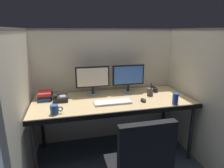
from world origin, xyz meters
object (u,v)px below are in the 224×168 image
(pen_cup, at_px, (150,92))
(soda_can, at_px, (175,99))
(computer_mouse, at_px, (143,100))
(red_stapler, at_px, (154,89))
(keyboard_main, at_px, (113,102))
(book_stack, at_px, (45,95))
(coffee_mug, at_px, (55,109))
(desk_phone, at_px, (60,98))
(monitor_left, at_px, (93,79))
(monitor_right, at_px, (128,77))
(desk, at_px, (113,103))

(pen_cup, xyz_separation_m, soda_can, (0.15, -0.34, 0.01))
(computer_mouse, distance_m, soda_can, 0.36)
(red_stapler, distance_m, soda_can, 0.50)
(keyboard_main, xyz_separation_m, book_stack, (-0.77, 0.32, 0.04))
(keyboard_main, relative_size, coffee_mug, 3.41)
(computer_mouse, relative_size, desk_phone, 0.51)
(desk_phone, distance_m, red_stapler, 1.25)
(computer_mouse, bearing_deg, desk_phone, 164.55)
(monitor_left, bearing_deg, red_stapler, -2.75)
(computer_mouse, bearing_deg, coffee_mug, -173.05)
(computer_mouse, relative_size, book_stack, 0.45)
(book_stack, height_order, desk_phone, book_stack)
(monitor_left, distance_m, red_stapler, 0.86)
(computer_mouse, bearing_deg, book_stack, 162.64)
(desk_phone, height_order, red_stapler, desk_phone)
(monitor_right, relative_size, coffee_mug, 3.41)
(monitor_left, xyz_separation_m, red_stapler, (0.84, -0.04, -0.19))
(red_stapler, height_order, soda_can, soda_can)
(monitor_left, bearing_deg, monitor_right, 0.51)
(desk, xyz_separation_m, monitor_left, (-0.21, 0.24, 0.27))
(keyboard_main, relative_size, pen_cup, 2.53)
(computer_mouse, xyz_separation_m, red_stapler, (0.30, 0.35, 0.01))
(pen_cup, relative_size, coffee_mug, 1.35)
(desk, height_order, monitor_right, monitor_right)
(monitor_left, xyz_separation_m, soda_can, (0.86, -0.54, -0.15))
(red_stapler, bearing_deg, monitor_left, 177.25)
(red_stapler, bearing_deg, monitor_right, 172.93)
(monitor_right, height_order, computer_mouse, monitor_right)
(monitor_right, relative_size, book_stack, 1.99)
(book_stack, bearing_deg, computer_mouse, -17.36)
(red_stapler, bearing_deg, computer_mouse, -130.79)
(coffee_mug, bearing_deg, computer_mouse, 6.95)
(monitor_left, relative_size, coffee_mug, 3.41)
(monitor_right, bearing_deg, monitor_left, -179.49)
(monitor_right, relative_size, soda_can, 3.52)
(monitor_left, relative_size, soda_can, 3.52)
(pen_cup, height_order, coffee_mug, pen_cup)
(computer_mouse, bearing_deg, pen_cup, 47.44)
(monitor_right, xyz_separation_m, pen_cup, (0.23, -0.20, -0.17))
(desk, xyz_separation_m, pen_cup, (0.50, 0.04, 0.10))
(desk_phone, distance_m, pen_cup, 1.13)
(monitor_right, xyz_separation_m, red_stapler, (0.36, -0.04, -0.19))
(monitor_right, distance_m, coffee_mug, 1.08)
(desk, bearing_deg, coffee_mug, -158.45)
(keyboard_main, relative_size, computer_mouse, 4.48)
(monitor_left, bearing_deg, desk_phone, -163.50)
(monitor_right, height_order, keyboard_main, monitor_right)
(desk_phone, bearing_deg, book_stack, 153.01)
(desk_phone, bearing_deg, keyboard_main, -21.69)
(book_stack, relative_size, red_stapler, 1.44)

